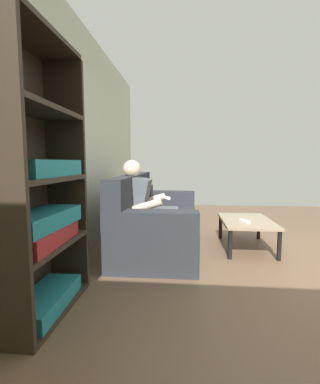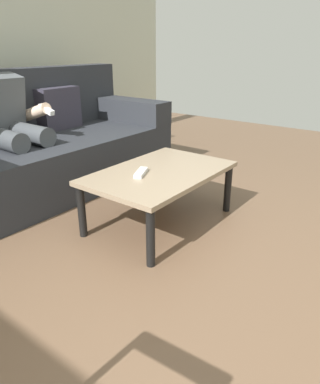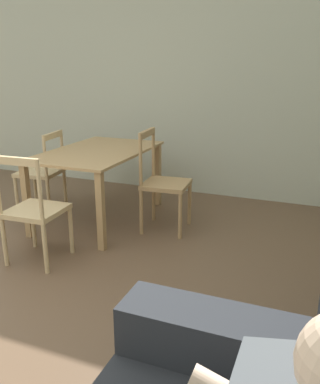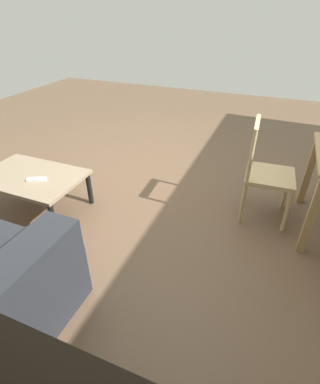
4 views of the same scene
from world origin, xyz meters
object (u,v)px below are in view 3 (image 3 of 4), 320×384
(dining_chair_near_wall, at_px, (163,183))
(dining_chair_by_doorway, at_px, (42,172))
(dining_chair_facing_couch, at_px, (34,211))
(dining_table, at_px, (98,160))

(dining_chair_near_wall, relative_size, dining_chair_by_doorway, 1.11)
(dining_chair_near_wall, xyz_separation_m, dining_chair_facing_couch, (1.03, -0.71, -0.03))
(dining_chair_near_wall, height_order, dining_chair_facing_couch, dining_chair_near_wall)
(dining_table, distance_m, dining_chair_near_wall, 0.73)
(dining_chair_near_wall, distance_m, dining_chair_facing_couch, 1.25)
(dining_table, relative_size, dining_chair_by_doorway, 1.60)
(dining_chair_facing_couch, xyz_separation_m, dining_chair_by_doorway, (-1.03, -0.71, -0.00))
(dining_chair_facing_couch, relative_size, dining_chair_by_doorway, 1.04)
(dining_chair_facing_couch, distance_m, dining_chair_by_doorway, 1.26)
(dining_chair_facing_couch, bearing_deg, dining_chair_by_doorway, -145.41)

